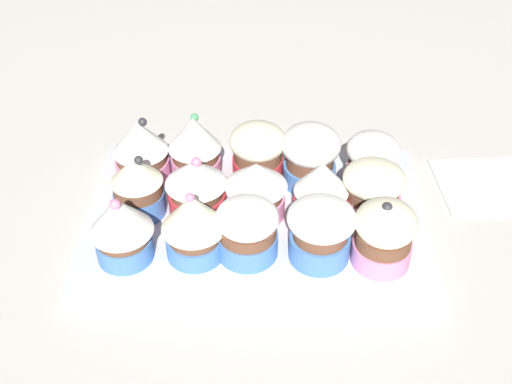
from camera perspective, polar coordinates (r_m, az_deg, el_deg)
The scene contains 18 objects.
ground_plane at distance 71.22cm, azimuth -0.00°, elevation -3.52°, with size 180.00×180.00×3.00cm, color beige.
baking_tray at distance 69.80cm, azimuth -0.00°, elevation -2.27°, with size 36.50×23.93×1.20cm.
cupcake_0 at distance 72.60cm, azimuth 10.18°, elevation 2.87°, with size 5.89×5.89×6.32cm.
cupcake_1 at distance 71.37cm, azimuth 4.82°, elevation 3.31°, with size 6.51×6.51×7.42cm.
cupcake_2 at distance 72.56cm, azimuth 0.18°, elevation 3.71°, with size 6.33×6.33×6.60cm.
cupcake_3 at distance 72.35cm, azimuth -5.41°, elevation 3.97°, with size 5.90×5.90×8.11cm.
cupcake_4 at distance 73.04cm, azimuth -10.12°, elevation 3.66°, with size 6.19×6.19×7.87cm.
cupcake_5 at distance 67.81cm, azimuth 10.26°, elevation -0.01°, with size 6.47×6.47×6.65cm.
cupcake_6 at distance 66.72cm, azimuth 5.75°, elevation 0.02°, with size 5.69×5.69×7.36cm.
cupcake_7 at distance 66.82cm, azimuth -0.19°, elevation 0.07°, with size 6.56×6.56×6.67cm.
cupcake_8 at distance 67.12cm, azimuth -5.32°, elevation 0.24°, with size 6.50×6.50×7.31cm.
cupcake_9 at distance 68.62cm, azimuth -10.37°, elevation 0.63°, with size 5.45×5.45×7.37cm.
cupcake_10 at distance 62.96cm, azimuth 11.23°, elevation -3.64°, with size 5.97×5.97×7.55cm.
cupcake_11 at distance 62.64cm, azimuth 5.72°, elevation -3.37°, with size 6.70×6.70×6.61cm.
cupcake_12 at distance 62.89cm, azimuth -0.77°, elevation -3.27°, with size 6.17×6.17×6.36cm.
cupcake_13 at distance 62.57cm, azimuth -5.53°, elevation -2.85°, with size 6.31×6.31×7.82cm.
cupcake_14 at distance 63.38cm, azimuth -11.79°, elevation -3.06°, with size 6.22×6.22×7.74cm.
napkin at distance 79.76cm, azimuth 20.69°, elevation 0.65°, with size 14.12×10.04×0.60cm, color white.
Camera 1 is at (-1.46, 51.76, 47.40)cm, focal length 45.38 mm.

